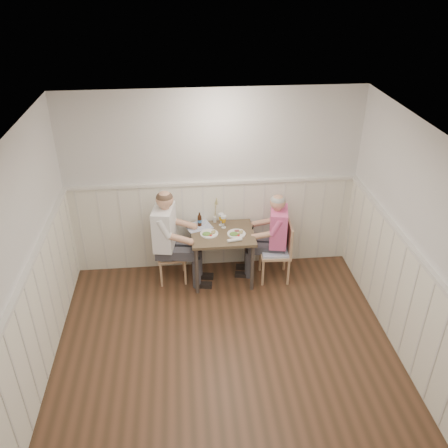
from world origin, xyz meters
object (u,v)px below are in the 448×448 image
chair_left (168,252)px  chair_right (279,249)px  beer_bottle (200,220)px  man_in_pink (274,242)px  dining_table (223,239)px  diner_cream (169,245)px  grass_vase (215,211)px

chair_left → chair_right: bearing=-4.1°
chair_right → beer_bottle: (-1.08, 0.27, 0.37)m
man_in_pink → chair_right: bearing=-54.8°
dining_table → chair_right: (0.78, -0.05, -0.17)m
man_in_pink → diner_cream: diner_cream is taller
man_in_pink → beer_bottle: (-1.02, 0.20, 0.30)m
chair_left → beer_bottle: beer_bottle is taller
diner_cream → grass_vase: diner_cream is taller
chair_right → grass_vase: (-0.86, 0.36, 0.45)m
dining_table → chair_right: 0.80m
chair_left → man_in_pink: man_in_pink is taller
chair_right → grass_vase: bearing=157.5°
chair_left → beer_bottle: (0.46, 0.16, 0.40)m
dining_table → grass_vase: grass_vase is taller
dining_table → diner_cream: diner_cream is taller
man_in_pink → dining_table: bearing=-178.5°
dining_table → man_in_pink: man_in_pink is taller
beer_bottle → grass_vase: bearing=22.2°
man_in_pink → grass_vase: 0.94m
chair_right → chair_left: (-1.53, 0.11, -0.03)m
dining_table → diner_cream: (-0.73, -0.00, -0.04)m
beer_bottle → chair_left: bearing=-160.7°
chair_right → diner_cream: size_ratio=0.61×
chair_left → beer_bottle: size_ratio=3.99×
beer_bottle → grass_vase: size_ratio=0.52×
chair_right → man_in_pink: man_in_pink is taller
beer_bottle → diner_cream: bearing=-153.3°
man_in_pink → beer_bottle: 1.08m
dining_table → diner_cream: size_ratio=0.59×
diner_cream → grass_vase: bearing=25.3°
dining_table → beer_bottle: size_ratio=4.11×
beer_bottle → chair_right: bearing=-14.0°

